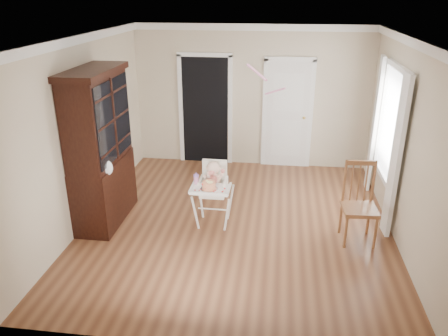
# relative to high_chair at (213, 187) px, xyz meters

# --- Properties ---
(floor) EXTENTS (5.00, 5.00, 0.00)m
(floor) POSITION_rel_high_chair_xyz_m (0.35, 0.06, -0.61)
(floor) COLOR #58311E
(floor) RESTS_ON ground
(ceiling) EXTENTS (5.00, 5.00, 0.00)m
(ceiling) POSITION_rel_high_chair_xyz_m (0.35, 0.06, 2.09)
(ceiling) COLOR white
(ceiling) RESTS_ON wall_back
(wall_back) EXTENTS (4.50, 0.00, 4.50)m
(wall_back) POSITION_rel_high_chair_xyz_m (0.35, 2.56, 0.74)
(wall_back) COLOR beige
(wall_back) RESTS_ON floor
(wall_left) EXTENTS (0.00, 5.00, 5.00)m
(wall_left) POSITION_rel_high_chair_xyz_m (-1.90, 0.06, 0.74)
(wall_left) COLOR beige
(wall_left) RESTS_ON floor
(wall_right) EXTENTS (0.00, 5.00, 5.00)m
(wall_right) POSITION_rel_high_chair_xyz_m (2.60, 0.06, 0.74)
(wall_right) COLOR beige
(wall_right) RESTS_ON floor
(crown_molding) EXTENTS (4.50, 5.00, 0.12)m
(crown_molding) POSITION_rel_high_chair_xyz_m (0.35, 0.06, 2.03)
(crown_molding) COLOR white
(crown_molding) RESTS_ON ceiling
(doorway) EXTENTS (1.06, 0.05, 2.22)m
(doorway) POSITION_rel_high_chair_xyz_m (-0.55, 2.54, 0.50)
(doorway) COLOR black
(doorway) RESTS_ON wall_back
(closet_door) EXTENTS (0.96, 0.09, 2.13)m
(closet_door) POSITION_rel_high_chair_xyz_m (1.05, 2.54, 0.41)
(closet_door) COLOR white
(closet_door) RESTS_ON wall_back
(window_right) EXTENTS (0.13, 1.84, 2.30)m
(window_right) POSITION_rel_high_chair_xyz_m (2.53, 0.86, 0.68)
(window_right) COLOR white
(window_right) RESTS_ON wall_right
(high_chair) EXTENTS (0.58, 0.70, 0.99)m
(high_chair) POSITION_rel_high_chair_xyz_m (0.00, 0.00, 0.00)
(high_chair) COLOR white
(high_chair) RESTS_ON floor
(baby) EXTENTS (0.29, 0.22, 0.45)m
(baby) POSITION_rel_high_chair_xyz_m (0.00, 0.02, 0.15)
(baby) COLOR beige
(baby) RESTS_ON high_chair
(cake) EXTENTS (0.25, 0.25, 0.11)m
(cake) POSITION_rel_high_chair_xyz_m (-0.02, -0.25, 0.13)
(cake) COLOR silver
(cake) RESTS_ON high_chair
(sippy_cup) EXTENTS (0.08, 0.08, 0.18)m
(sippy_cup) POSITION_rel_high_chair_xyz_m (-0.23, -0.09, 0.15)
(sippy_cup) COLOR pink
(sippy_cup) RESTS_ON high_chair
(china_cabinet) EXTENTS (0.60, 1.36, 2.29)m
(china_cabinet) POSITION_rel_high_chair_xyz_m (-1.63, -0.06, 0.53)
(china_cabinet) COLOR black
(china_cabinet) RESTS_ON floor
(dining_chair) EXTENTS (0.49, 0.49, 1.12)m
(dining_chair) POSITION_rel_high_chair_xyz_m (2.05, -0.17, -0.09)
(dining_chair) COLOR brown
(dining_chair) RESTS_ON floor
(streamer) EXTENTS (0.30, 0.42, 0.15)m
(streamer) POSITION_rel_high_chair_xyz_m (0.59, 0.04, 1.66)
(streamer) COLOR pink
(streamer) RESTS_ON ceiling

